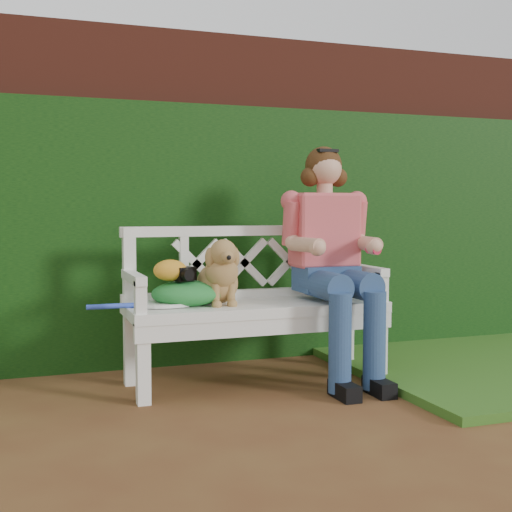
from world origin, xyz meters
name	(u,v)px	position (x,y,z in m)	size (l,w,h in m)	color
ground	(231,449)	(0.00, 0.00, 0.00)	(60.00, 60.00, 0.00)	#562E19
brick_wall	(147,197)	(0.00, 1.90, 1.10)	(10.00, 0.30, 2.20)	#5E2619
ivy_hedge	(153,235)	(0.00, 1.68, 0.85)	(10.00, 0.18, 1.70)	#1A450F
garden_bench	(256,343)	(0.46, 0.99, 0.24)	(1.58, 0.60, 0.48)	white
seated_woman	(328,265)	(0.91, 0.97, 0.69)	(0.58, 0.77, 1.37)	#FF4249
dog	(219,271)	(0.24, 0.99, 0.67)	(0.25, 0.34, 0.38)	olive
tennis_racket	(160,304)	(-0.10, 1.01, 0.49)	(0.62, 0.26, 0.03)	silver
green_bag	(188,293)	(0.06, 1.01, 0.55)	(0.42, 0.32, 0.14)	#348927
camera_item	(184,274)	(0.03, 0.99, 0.66)	(0.12, 0.09, 0.08)	black
baseball_glove	(170,270)	(-0.04, 0.99, 0.68)	(0.19, 0.14, 0.12)	orange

